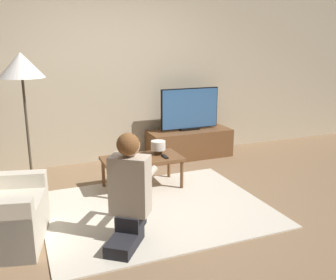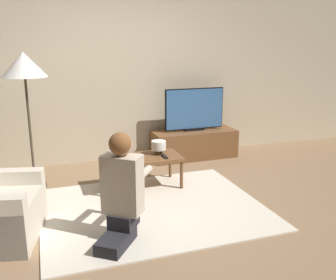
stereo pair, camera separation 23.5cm
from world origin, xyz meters
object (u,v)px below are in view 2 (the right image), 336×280
coffee_table (142,160)px  person_kneeling (122,187)px  tv (194,109)px  table_lamp (159,146)px  floor_lamp (24,70)px

coffee_table → person_kneeling: bearing=-113.3°
tv → person_kneeling: 2.67m
tv → coffee_table: size_ratio=0.99×
tv → coffee_table: (-1.09, -0.97, -0.40)m
table_lamp → floor_lamp: bearing=164.7°
tv → person_kneeling: tv is taller
coffee_table → floor_lamp: size_ratio=0.58×
floor_lamp → tv: bearing=12.4°
person_kneeling → table_lamp: bearing=-84.2°
person_kneeling → table_lamp: (0.72, 1.20, -0.01)m
coffee_table → person_kneeling: size_ratio=0.96×
tv → floor_lamp: size_ratio=0.57×
floor_lamp → person_kneeling: floor_lamp is taller
person_kneeling → tv: bearing=-90.0°
floor_lamp → person_kneeling: (0.76, -1.61, -0.93)m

